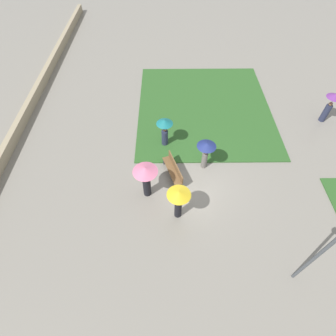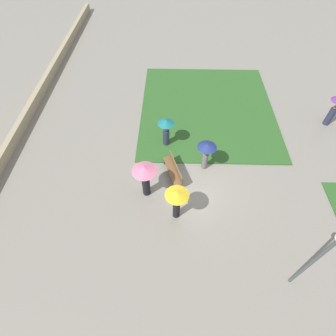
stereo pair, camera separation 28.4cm
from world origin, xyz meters
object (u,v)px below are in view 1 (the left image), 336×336
(crowd_person_navy, at_px, (206,150))
(lone_walker_far_path, at_px, (331,104))
(crowd_person_pink, at_px, (146,176))
(crowd_person_teal, at_px, (165,129))
(park_bench, at_px, (174,169))
(lamp_post, at_px, (323,250))
(crowd_person_yellow, at_px, (179,199))

(crowd_person_navy, bearing_deg, lone_walker_far_path, 176.44)
(crowd_person_navy, height_order, crowd_person_pink, crowd_person_pink)
(crowd_person_navy, xyz_separation_m, crowd_person_teal, (-1.72, -2.10, -0.10))
(crowd_person_navy, height_order, crowd_person_teal, crowd_person_teal)
(park_bench, relative_size, crowd_person_teal, 1.11)
(lamp_post, xyz_separation_m, crowd_person_pink, (-4.11, -6.08, -1.26))
(park_bench, height_order, lamp_post, lamp_post)
(lamp_post, relative_size, lone_walker_far_path, 2.14)
(lamp_post, distance_m, crowd_person_pink, 7.44)
(crowd_person_navy, distance_m, lone_walker_far_path, 8.77)
(park_bench, height_order, crowd_person_navy, crowd_person_navy)
(crowd_person_pink, xyz_separation_m, crowd_person_yellow, (1.24, 1.48, -0.07))
(lone_walker_far_path, bearing_deg, lamp_post, 25.66)
(lamp_post, relative_size, crowd_person_navy, 2.36)
(crowd_person_pink, xyz_separation_m, crowd_person_teal, (-3.45, 0.88, -0.25))
(park_bench, relative_size, lone_walker_far_path, 1.03)
(park_bench, xyz_separation_m, crowd_person_yellow, (2.38, 0.15, 0.91))
(lone_walker_far_path, bearing_deg, crowd_person_teal, -26.13)
(crowd_person_navy, distance_m, crowd_person_yellow, 3.33)
(crowd_person_yellow, relative_size, lone_walker_far_path, 0.98)
(lamp_post, height_order, crowd_person_teal, lamp_post)
(lamp_post, xyz_separation_m, crowd_person_teal, (-7.57, -5.20, -1.51))
(crowd_person_yellow, relative_size, crowd_person_teal, 1.06)
(park_bench, xyz_separation_m, lamp_post, (5.26, 4.74, 2.25))
(lamp_post, relative_size, crowd_person_pink, 2.08)
(lamp_post, bearing_deg, lone_walker_far_path, 153.29)
(crowd_person_yellow, bearing_deg, park_bench, 9.54)
(crowd_person_pink, bearing_deg, crowd_person_navy, 28.33)
(crowd_person_teal, bearing_deg, crowd_person_pink, -121.78)
(lamp_post, relative_size, crowd_person_teal, 2.31)
(crowd_person_navy, relative_size, crowd_person_pink, 0.88)
(lamp_post, height_order, lone_walker_far_path, lamp_post)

